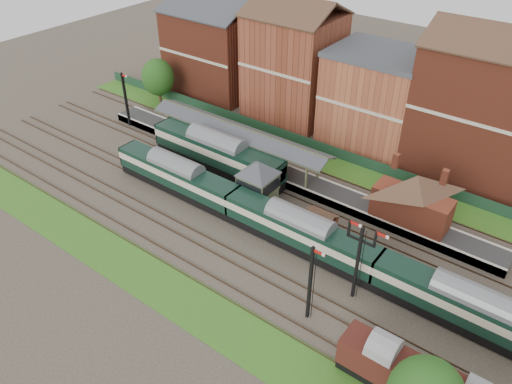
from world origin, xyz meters
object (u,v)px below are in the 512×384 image
Objects in this scene: semaphore_bracket at (359,258)px; dmu_train at (299,231)px; signal_box at (258,183)px; goods_van_a at (380,361)px; platform_railcar at (217,152)px.

semaphore_bracket is 8.25m from dmu_train.
goods_van_a is at bearing -30.79° from signal_box.
semaphore_bracket is 0.16× the size of dmu_train.
platform_railcar is at bearing 159.23° from semaphore_bracket.
signal_box is at bearing 149.21° from goods_van_a.
dmu_train is at bearing 161.56° from semaphore_bracket.
platform_railcar is (-8.69, 3.25, -0.66)m from signal_box.
dmu_train is (-7.50, 2.50, -2.35)m from semaphore_bracket.
platform_railcar is at bearing 159.49° from signal_box.
signal_box is 0.99× the size of goods_van_a.
platform_railcar is at bearing 158.17° from dmu_train.
goods_van_a is (5.52, -6.50, -2.54)m from semaphore_bracket.
goods_van_a is (29.24, -15.50, -0.43)m from platform_railcar.
platform_railcar reaches higher than dmu_train.
signal_box is 0.73× the size of semaphore_bracket.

